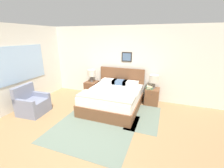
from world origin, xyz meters
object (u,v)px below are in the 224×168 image
(armchair, at_px, (32,104))
(nightstand_by_door, at_px, (152,96))
(bed, at_px, (113,98))
(table_lamp_near_window, at_px, (91,74))
(table_lamp_by_door, at_px, (154,79))
(nightstand_near_window, at_px, (92,88))

(armchair, xyz_separation_m, nightstand_by_door, (3.32, 1.93, -0.02))
(bed, distance_m, table_lamp_near_window, 1.47)
(table_lamp_near_window, xyz_separation_m, table_lamp_by_door, (2.32, 0.00, 0.00))
(armchair, relative_size, nightstand_near_window, 1.57)
(table_lamp_near_window, bearing_deg, table_lamp_by_door, 0.00)
(nightstand_near_window, height_order, table_lamp_by_door, table_lamp_by_door)
(armchair, xyz_separation_m, table_lamp_near_window, (1.01, 1.95, 0.58))
(bed, xyz_separation_m, nightstand_by_door, (1.16, 0.72, -0.05))
(table_lamp_near_window, bearing_deg, bed, -32.58)
(bed, bearing_deg, nightstand_by_door, 31.84)
(armchair, bearing_deg, table_lamp_near_window, 147.96)
(bed, height_order, nightstand_by_door, bed)
(nightstand_by_door, distance_m, table_lamp_near_window, 2.39)
(nightstand_near_window, relative_size, table_lamp_by_door, 1.17)
(armchair, height_order, table_lamp_near_window, table_lamp_near_window)
(bed, relative_size, armchair, 2.27)
(table_lamp_by_door, bearing_deg, nightstand_by_door, -109.52)
(armchair, bearing_deg, table_lamp_by_door, 115.68)
(bed, relative_size, nightstand_by_door, 3.56)
(nightstand_by_door, bearing_deg, nightstand_near_window, 180.00)
(nightstand_by_door, bearing_deg, bed, -148.16)
(table_lamp_near_window, bearing_deg, nightstand_by_door, -0.45)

